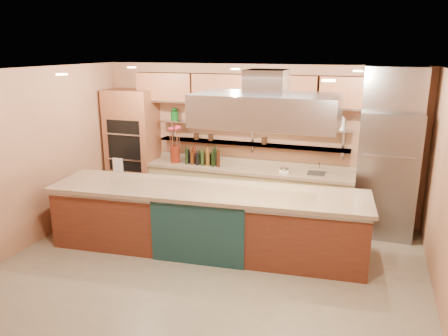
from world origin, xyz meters
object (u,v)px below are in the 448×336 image
at_px(flower_vase, 175,154).
at_px(green_canister, 221,118).
at_px(copper_kettle, 191,117).
at_px(refrigerator, 386,175).
at_px(island, 207,220).
at_px(kitchen_scale, 284,170).

distance_m(flower_vase, green_canister, 1.14).
height_order(flower_vase, copper_kettle, copper_kettle).
height_order(copper_kettle, green_canister, green_canister).
bearing_deg(copper_kettle, refrigerator, -3.65).
height_order(refrigerator, flower_vase, refrigerator).
height_order(island, flower_vase, flower_vase).
distance_m(kitchen_scale, copper_kettle, 2.07).
xyz_separation_m(island, green_canister, (-0.39, 1.78, 1.31)).
xyz_separation_m(refrigerator, flower_vase, (-3.86, 0.01, 0.04)).
relative_size(island, flower_vase, 14.53).
height_order(island, copper_kettle, copper_kettle).
bearing_deg(island, refrigerator, 25.56).
relative_size(refrigerator, green_canister, 11.55).
bearing_deg(kitchen_scale, flower_vase, -170.43).
relative_size(refrigerator, flower_vase, 6.37).
distance_m(island, green_canister, 2.24).
height_order(flower_vase, kitchen_scale, flower_vase).
distance_m(flower_vase, copper_kettle, 0.77).
bearing_deg(copper_kettle, island, -60.72).
height_order(refrigerator, green_canister, refrigerator).
xyz_separation_m(copper_kettle, green_canister, (0.61, 0.00, 0.01)).
xyz_separation_m(flower_vase, green_canister, (0.86, 0.22, 0.71)).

